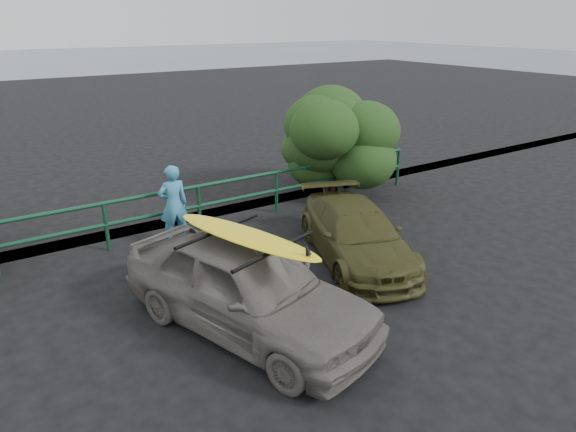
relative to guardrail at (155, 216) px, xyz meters
name	(u,v)px	position (x,y,z in m)	size (l,w,h in m)	color
ground	(285,362)	(0.00, -5.00, -0.52)	(80.00, 80.00, 0.00)	black
guardrail	(155,216)	(0.00, 0.00, 0.00)	(14.00, 0.08, 1.04)	#13432A
shrub_right	(331,148)	(5.00, 0.50, 0.71)	(3.20, 2.40, 2.45)	#244418
sedan	(247,286)	(-0.01, -4.00, 0.19)	(1.69, 4.19, 1.43)	#66605B
olive_vehicle	(356,234)	(2.89, -3.06, 0.02)	(1.51, 3.70, 1.07)	#403F1C
man	(173,205)	(0.30, -0.35, 0.31)	(0.61, 0.40, 1.66)	teal
roof_rack	(246,240)	(-0.01, -4.00, 0.94)	(1.65, 1.15, 0.05)	black
surfboard	(246,236)	(-0.01, -4.00, 1.00)	(0.55, 2.64, 0.08)	yellow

